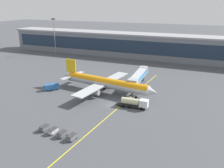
# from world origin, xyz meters

# --- Properties ---
(ground_plane) EXTENTS (700.00, 700.00, 0.00)m
(ground_plane) POSITION_xyz_m (0.00, 0.00, 0.00)
(ground_plane) COLOR #47494F
(apron_lead_in_line) EXTENTS (6.58, 79.78, 0.01)m
(apron_lead_in_line) POSITION_xyz_m (3.43, 2.00, 0.00)
(apron_lead_in_line) COLOR yellow
(apron_lead_in_line) RESTS_ON ground_plane
(terminal_building) EXTENTS (203.18, 16.37, 15.29)m
(terminal_building) POSITION_xyz_m (-5.39, 77.94, 7.66)
(terminal_building) COLOR slate
(terminal_building) RESTS_ON ground_plane
(main_airliner) EXTENTS (43.07, 34.37, 11.35)m
(main_airliner) POSITION_xyz_m (-6.84, 10.69, 3.92)
(main_airliner) COLOR #B2B7BC
(main_airliner) RESTS_ON ground_plane
(jet_bridge) EXTENTS (5.01, 23.12, 6.62)m
(jet_bridge) POSITION_xyz_m (3.53, 21.50, 4.93)
(jet_bridge) COLOR #B2B7BC
(jet_bridge) RESTS_ON ground_plane
(fuel_tanker) EXTENTS (10.88, 2.97, 3.25)m
(fuel_tanker) POSITION_xyz_m (8.15, 0.94, 1.75)
(fuel_tanker) COLOR #232326
(fuel_tanker) RESTS_ON ground_plane
(lavatory_truck) EXTENTS (5.60, 5.84, 2.50)m
(lavatory_truck) POSITION_xyz_m (-28.11, 4.56, 1.42)
(lavatory_truck) COLOR #285B9E
(lavatory_truck) RESTS_ON ground_plane
(baggage_cart_0) EXTENTS (1.91, 2.82, 1.48)m
(baggage_cart_0) POSITION_xyz_m (-10.26, -23.35, 0.78)
(baggage_cart_0) COLOR #595B60
(baggage_cart_0) RESTS_ON ground_plane
(baggage_cart_1) EXTENTS (1.91, 2.82, 1.48)m
(baggage_cart_1) POSITION_xyz_m (-7.08, -23.74, 0.78)
(baggage_cart_1) COLOR #B2B7BC
(baggage_cart_1) RESTS_ON ground_plane
(baggage_cart_2) EXTENTS (1.91, 2.82, 1.48)m
(baggage_cart_2) POSITION_xyz_m (-3.91, -24.13, 0.78)
(baggage_cart_2) COLOR #595B60
(baggage_cart_2) RESTS_ON ground_plane
(baggage_cart_3) EXTENTS (1.91, 2.82, 1.48)m
(baggage_cart_3) POSITION_xyz_m (-0.73, -24.52, 0.78)
(baggage_cart_3) COLOR #595B60
(baggage_cart_3) RESTS_ON ground_plane
(apron_light_mast_0) EXTENTS (2.80, 0.50, 23.93)m
(apron_light_mast_0) POSITION_xyz_m (-69.72, 65.98, 13.96)
(apron_light_mast_0) COLOR gray
(apron_light_mast_0) RESTS_ON ground_plane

